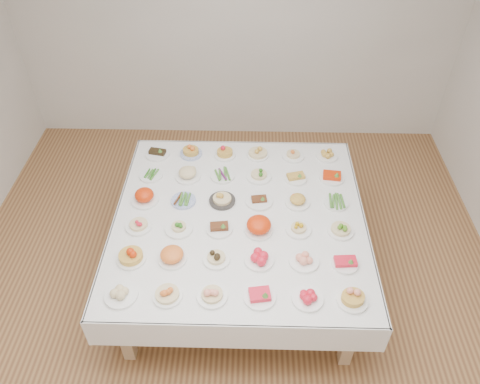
{
  "coord_description": "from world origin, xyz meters",
  "views": [
    {
      "loc": [
        0.17,
        -2.52,
        3.49
      ],
      "look_at": [
        0.1,
        0.35,
        0.88
      ],
      "focal_mm": 35.0,
      "sensor_mm": 36.0,
      "label": 1
    }
  ],
  "objects_px": {
    "dish_18": "(144,196)",
    "dish_35": "(327,154)",
    "display_table": "(240,222)",
    "dish_0": "(121,293)"
  },
  "relations": [
    {
      "from": "dish_0",
      "to": "dish_35",
      "type": "relative_size",
      "value": 1.15
    },
    {
      "from": "dish_18",
      "to": "dish_35",
      "type": "height_order",
      "value": "dish_18"
    },
    {
      "from": "display_table",
      "to": "dish_0",
      "type": "xyz_separation_m",
      "value": [
        -0.81,
        -0.81,
        0.11
      ]
    },
    {
      "from": "dish_35",
      "to": "display_table",
      "type": "bearing_deg",
      "value": -135.01
    },
    {
      "from": "dish_18",
      "to": "dish_35",
      "type": "bearing_deg",
      "value": 21.87
    },
    {
      "from": "display_table",
      "to": "dish_18",
      "type": "bearing_deg",
      "value": 168.95
    },
    {
      "from": "display_table",
      "to": "dish_35",
      "type": "distance_m",
      "value": 1.15
    },
    {
      "from": "display_table",
      "to": "dish_18",
      "type": "relative_size",
      "value": 8.95
    },
    {
      "from": "display_table",
      "to": "dish_0",
      "type": "height_order",
      "value": "dish_0"
    },
    {
      "from": "display_table",
      "to": "dish_18",
      "type": "xyz_separation_m",
      "value": [
        -0.81,
        0.16,
        0.13
      ]
    }
  ]
}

